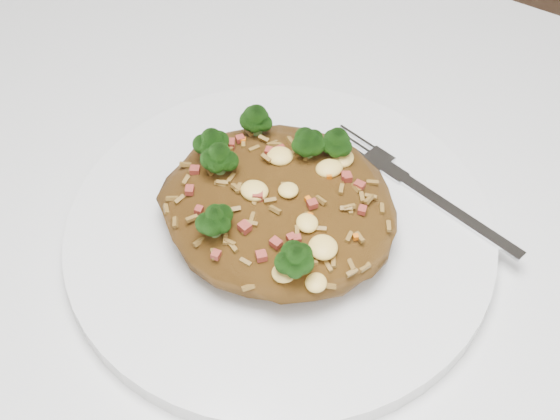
{
  "coord_description": "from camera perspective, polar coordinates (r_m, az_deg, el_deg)",
  "views": [
    {
      "loc": [
        0.07,
        -0.22,
        1.16
      ],
      "look_at": [
        -0.1,
        0.06,
        0.78
      ],
      "focal_mm": 50.0,
      "sensor_mm": 36.0,
      "label": 1
    }
  ],
  "objects": [
    {
      "name": "fried_rice",
      "position": [
        0.49,
        -0.07,
        0.95
      ],
      "size": [
        0.16,
        0.14,
        0.06
      ],
      "color": "brown",
      "rests_on": "plate"
    },
    {
      "name": "plate",
      "position": [
        0.52,
        0.0,
        -1.6
      ],
      "size": [
        0.28,
        0.28,
        0.01
      ],
      "primitive_type": "cylinder",
      "color": "white",
      "rests_on": "dining_table"
    },
    {
      "name": "fork",
      "position": [
        0.53,
        10.93,
        1.0
      ],
      "size": [
        0.16,
        0.05,
        0.0
      ],
      "rotation": [
        0.0,
        0.0,
        -0.22
      ],
      "color": "silver",
      "rests_on": "plate"
    }
  ]
}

